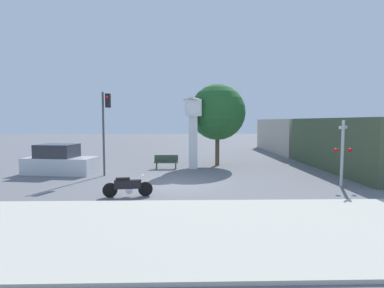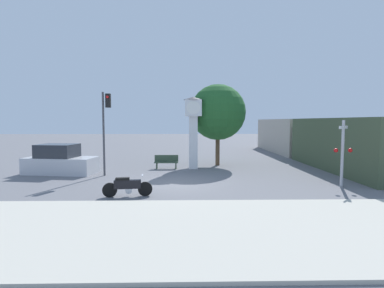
% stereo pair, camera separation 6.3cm
% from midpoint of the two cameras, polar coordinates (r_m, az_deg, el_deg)
% --- Properties ---
extents(ground_plane, '(120.00, 120.00, 0.00)m').
position_cam_midpoint_polar(ground_plane, '(15.41, -3.25, -7.62)').
color(ground_plane, slate).
extents(sidewalk_strip, '(36.00, 6.00, 0.10)m').
position_cam_midpoint_polar(sidewalk_strip, '(9.13, -4.61, -15.83)').
color(sidewalk_strip, '#BCB7A8').
rests_on(sidewalk_strip, ground_plane).
extents(motorcycle, '(2.08, 0.48, 0.92)m').
position_cam_midpoint_polar(motorcycle, '(13.08, -12.28, -7.89)').
color(motorcycle, black).
rests_on(motorcycle, ground_plane).
extents(clock_tower, '(1.30, 1.30, 4.82)m').
position_cam_midpoint_polar(clock_tower, '(20.09, 0.11, 4.37)').
color(clock_tower, white).
rests_on(clock_tower, ground_plane).
extents(freight_train, '(2.80, 23.26, 3.40)m').
position_cam_midpoint_polar(freight_train, '(27.21, 20.95, 0.92)').
color(freight_train, '#425138').
rests_on(freight_train, ground_plane).
extents(traffic_light, '(0.50, 0.35, 4.89)m').
position_cam_midpoint_polar(traffic_light, '(18.13, -16.25, 4.60)').
color(traffic_light, '#47474C').
rests_on(traffic_light, ground_plane).
extents(railroad_crossing_signal, '(0.90, 0.82, 3.25)m').
position_cam_midpoint_polar(railroad_crossing_signal, '(16.27, 26.64, -1.07)').
color(railroad_crossing_signal, '#B7B7BC').
rests_on(railroad_crossing_signal, ground_plane).
extents(street_tree, '(3.98, 3.98, 5.83)m').
position_cam_midpoint_polar(street_tree, '(21.62, 4.80, 6.03)').
color(street_tree, brown).
rests_on(street_tree, ground_plane).
extents(bench, '(1.60, 0.44, 0.92)m').
position_cam_midpoint_polar(bench, '(20.22, -5.03, -3.34)').
color(bench, '#384C38').
rests_on(bench, ground_plane).
extents(parked_car, '(4.42, 2.40, 1.80)m').
position_cam_midpoint_polar(parked_car, '(19.98, -23.96, -3.05)').
color(parked_car, silver).
rests_on(parked_car, ground_plane).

